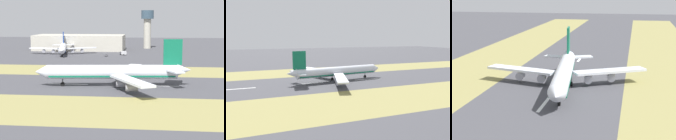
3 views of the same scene
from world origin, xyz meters
The scene contains 5 objects.
ground_plane centered at (0.00, 0.00, 0.00)m, with size 800.00×800.00×0.00m, color #424247.
centreline_dash_near centered at (0.00, -62.51, 0.01)m, with size 1.20×18.00×0.01m, color silver.
centreline_dash_mid centered at (0.00, -22.51, 0.01)m, with size 1.20×18.00×0.01m, color silver.
centreline_dash_far centered at (0.00, 17.49, 0.01)m, with size 1.20×18.00×0.01m, color silver.
airplane_main_jet centered at (-2.47, -4.40, 6.02)m, with size 63.71×67.19×20.20m.
Camera 3 is at (-28.46, 131.45, 37.57)m, focal length 60.00 mm.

